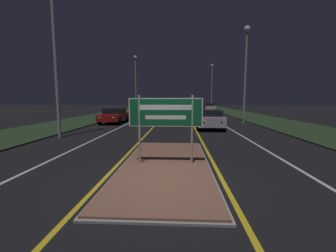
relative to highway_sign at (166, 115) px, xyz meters
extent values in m
plane|color=black|center=(0.00, -1.37, -1.68)|extent=(160.00, 160.00, 0.00)
cube|color=#999993|center=(0.00, 0.00, -1.66)|extent=(2.87, 7.04, 0.05)
cube|color=brown|center=(0.00, 0.00, -1.63)|extent=(2.75, 6.92, 0.10)
cube|color=#23381E|center=(-9.50, 18.63, -1.64)|extent=(5.00, 100.00, 0.08)
cube|color=#23381E|center=(9.50, 18.63, -1.64)|extent=(5.00, 100.00, 0.08)
cube|color=gold|center=(-1.62, 23.63, -1.68)|extent=(0.12, 70.00, 0.01)
cube|color=gold|center=(1.62, 23.63, -1.68)|extent=(0.12, 70.00, 0.01)
cube|color=silver|center=(-4.20, 23.63, -1.68)|extent=(0.12, 70.00, 0.01)
cube|color=silver|center=(4.20, 23.63, -1.68)|extent=(0.12, 70.00, 0.01)
cube|color=silver|center=(-7.20, 23.63, -1.68)|extent=(0.10, 70.00, 0.01)
cube|color=silver|center=(7.20, 23.63, -1.68)|extent=(0.10, 70.00, 0.01)
cylinder|color=#9E9E99|center=(-0.85, 0.00, -0.47)|extent=(0.07, 0.07, 2.23)
cylinder|color=#9E9E99|center=(0.85, 0.00, -0.47)|extent=(0.07, 0.07, 2.23)
cube|color=#0F512D|center=(0.00, 0.00, 0.09)|extent=(2.37, 0.04, 0.91)
cube|color=white|center=(0.00, -0.02, 0.09)|extent=(2.37, 0.00, 0.91)
cube|color=#0F512D|center=(0.00, -0.02, 0.09)|extent=(2.30, 0.01, 0.86)
cube|color=white|center=(0.00, -0.02, 0.25)|extent=(1.66, 0.01, 0.16)
cube|color=white|center=(0.00, -0.02, -0.07)|extent=(1.31, 0.01, 0.13)
cylinder|color=#9E9E99|center=(-6.43, 5.24, 3.63)|extent=(0.18, 0.18, 10.63)
cylinder|color=#9E9E99|center=(-6.48, 28.41, 2.58)|extent=(0.18, 0.18, 8.52)
sphere|color=white|center=(-6.48, 28.41, 6.99)|extent=(0.51, 0.51, 0.51)
cylinder|color=#9E9E99|center=(6.34, 13.72, 2.40)|extent=(0.18, 0.18, 8.17)
sphere|color=white|center=(6.34, 13.72, 6.65)|extent=(0.54, 0.54, 0.54)
cylinder|color=#9E9E99|center=(6.35, 35.05, 2.41)|extent=(0.18, 0.18, 8.18)
sphere|color=white|center=(6.35, 35.05, 6.63)|extent=(0.45, 0.45, 0.45)
cube|color=#B7B7BC|center=(2.63, 9.66, -1.04)|extent=(1.85, 4.14, 0.67)
cube|color=black|center=(2.63, 9.41, -0.49)|extent=(1.63, 2.15, 0.42)
sphere|color=red|center=(2.05, 7.61, -0.95)|extent=(0.14, 0.14, 0.14)
sphere|color=red|center=(3.20, 7.61, -0.95)|extent=(0.14, 0.14, 0.14)
cylinder|color=black|center=(1.74, 10.94, -1.37)|extent=(0.22, 0.62, 0.62)
cylinder|color=black|center=(3.51, 10.94, -1.37)|extent=(0.22, 0.62, 0.62)
cylinder|color=black|center=(1.74, 8.38, -1.37)|extent=(0.22, 0.62, 0.62)
cylinder|color=black|center=(3.51, 8.38, -1.37)|extent=(0.22, 0.62, 0.62)
cube|color=#B7B7BC|center=(2.89, 22.15, -1.05)|extent=(1.70, 4.14, 0.57)
cube|color=black|center=(2.89, 21.90, -0.52)|extent=(1.50, 2.15, 0.49)
sphere|color=red|center=(2.36, 20.09, -0.98)|extent=(0.14, 0.14, 0.14)
sphere|color=red|center=(3.42, 20.09, -0.98)|extent=(0.14, 0.14, 0.14)
cylinder|color=black|center=(2.08, 23.43, -1.34)|extent=(0.22, 0.69, 0.69)
cylinder|color=black|center=(3.70, 23.43, -1.34)|extent=(0.22, 0.69, 0.69)
cylinder|color=black|center=(2.08, 20.86, -1.34)|extent=(0.22, 0.69, 0.69)
cylinder|color=black|center=(3.70, 20.86, -1.34)|extent=(0.22, 0.69, 0.69)
cube|color=silver|center=(5.87, 34.96, -1.05)|extent=(1.83, 4.63, 0.67)
cube|color=black|center=(5.87, 34.69, -0.48)|extent=(1.61, 2.41, 0.47)
sphere|color=red|center=(5.30, 32.67, -0.96)|extent=(0.14, 0.14, 0.14)
sphere|color=red|center=(6.43, 32.67, -0.96)|extent=(0.14, 0.14, 0.14)
cylinder|color=black|center=(4.99, 36.40, -1.38)|extent=(0.22, 0.61, 0.61)
cylinder|color=black|center=(6.74, 36.40, -1.38)|extent=(0.22, 0.61, 0.61)
cylinder|color=black|center=(4.99, 33.53, -1.38)|extent=(0.22, 0.61, 0.61)
cylinder|color=black|center=(6.74, 33.53, -1.38)|extent=(0.22, 0.61, 0.61)
cube|color=maroon|center=(-5.59, 13.25, -1.09)|extent=(1.84, 4.43, 0.56)
cube|color=black|center=(-5.59, 13.51, -0.57)|extent=(1.62, 2.30, 0.47)
sphere|color=white|center=(-6.17, 11.05, -1.02)|extent=(0.14, 0.14, 0.14)
sphere|color=white|center=(-5.02, 11.05, -1.02)|extent=(0.14, 0.14, 0.14)
cylinder|color=black|center=(-6.47, 11.87, -1.36)|extent=(0.22, 0.64, 0.64)
cylinder|color=black|center=(-4.71, 11.87, -1.36)|extent=(0.22, 0.64, 0.64)
cylinder|color=black|center=(-6.47, 14.62, -1.36)|extent=(0.22, 0.64, 0.64)
cylinder|color=black|center=(-4.71, 14.62, -1.36)|extent=(0.22, 0.64, 0.64)
camera|label=1|loc=(0.45, -7.17, 0.51)|focal=24.00mm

